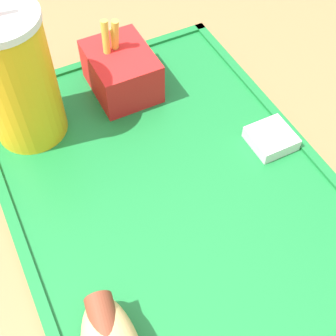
# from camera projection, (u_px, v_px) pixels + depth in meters

# --- Properties ---
(dining_table) EXTENTS (1.24, 1.19, 0.72)m
(dining_table) POSITION_uv_depth(u_px,v_px,m) (166.00, 327.00, 0.80)
(dining_table) COLOR olive
(dining_table) RESTS_ON ground_plane
(food_tray) EXTENTS (0.48, 0.35, 0.01)m
(food_tray) POSITION_uv_depth(u_px,v_px,m) (168.00, 186.00, 0.53)
(food_tray) COLOR #197233
(food_tray) RESTS_ON dining_table
(soda_cup) EXTENTS (0.09, 0.09, 0.20)m
(soda_cup) POSITION_uv_depth(u_px,v_px,m) (16.00, 79.00, 0.52)
(soda_cup) COLOR gold
(soda_cup) RESTS_ON food_tray
(fries_carton) EXTENTS (0.10, 0.08, 0.10)m
(fries_carton) POSITION_uv_depth(u_px,v_px,m) (121.00, 71.00, 0.60)
(fries_carton) COLOR red
(fries_carton) RESTS_ON food_tray
(sauce_cup_mayo) EXTENTS (0.05, 0.05, 0.02)m
(sauce_cup_mayo) POSITION_uv_depth(u_px,v_px,m) (271.00, 138.00, 0.56)
(sauce_cup_mayo) COLOR silver
(sauce_cup_mayo) RESTS_ON food_tray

